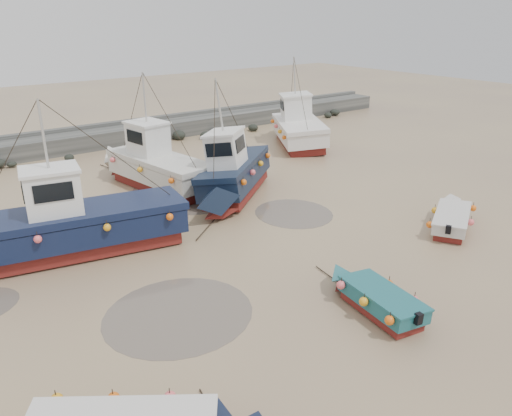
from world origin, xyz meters
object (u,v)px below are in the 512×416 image
at_px(person, 121,249).
at_px(dinghy_3, 453,215).
at_px(cabin_boat_1, 153,164).
at_px(cabin_boat_2, 234,173).
at_px(dinghy_2, 374,294).
at_px(cabin_boat_3, 299,126).
at_px(cabin_boat_0, 69,224).

bearing_deg(person, dinghy_3, 112.37).
height_order(cabin_boat_1, cabin_boat_2, same).
xyz_separation_m(dinghy_2, dinghy_3, (8.19, 2.41, -0.01)).
distance_m(dinghy_2, person, 10.54).
height_order(cabin_boat_2, cabin_boat_3, same).
relative_size(dinghy_3, cabin_boat_3, 0.57).
xyz_separation_m(cabin_boat_0, cabin_boat_2, (8.99, 1.46, 0.06)).
xyz_separation_m(dinghy_3, cabin_boat_2, (-5.83, 9.11, 0.81)).
xyz_separation_m(cabin_boat_1, person, (-4.73, -6.45, -1.34)).
bearing_deg(cabin_boat_3, cabin_boat_1, -138.42).
height_order(dinghy_3, cabin_boat_1, cabin_boat_1).
bearing_deg(person, cabin_boat_3, 167.11).
bearing_deg(cabin_boat_1, dinghy_3, -67.25).
bearing_deg(dinghy_2, person, 126.20).
distance_m(dinghy_3, cabin_boat_3, 16.62).
relative_size(dinghy_3, person, 3.00).
height_order(cabin_boat_1, cabin_boat_3, same).
bearing_deg(person, cabin_boat_2, 157.05).
bearing_deg(cabin_boat_1, cabin_boat_3, 1.89).
relative_size(dinghy_2, person, 2.89).
distance_m(dinghy_2, cabin_boat_0, 12.08).
distance_m(cabin_boat_0, cabin_boat_1, 8.58).
height_order(dinghy_2, cabin_boat_3, cabin_boat_3).
xyz_separation_m(cabin_boat_2, cabin_boat_3, (10.45, 6.83, -0.02)).
height_order(dinghy_2, cabin_boat_1, cabin_boat_1).
relative_size(dinghy_2, cabin_boat_1, 0.51).
xyz_separation_m(cabin_boat_3, person, (-17.75, -9.06, -1.34)).
bearing_deg(cabin_boat_0, dinghy_3, -106.06).
height_order(cabin_boat_0, cabin_boat_3, same).
distance_m(cabin_boat_1, person, 8.11).
bearing_deg(dinghy_3, cabin_boat_0, -145.49).
distance_m(cabin_boat_2, person, 7.75).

